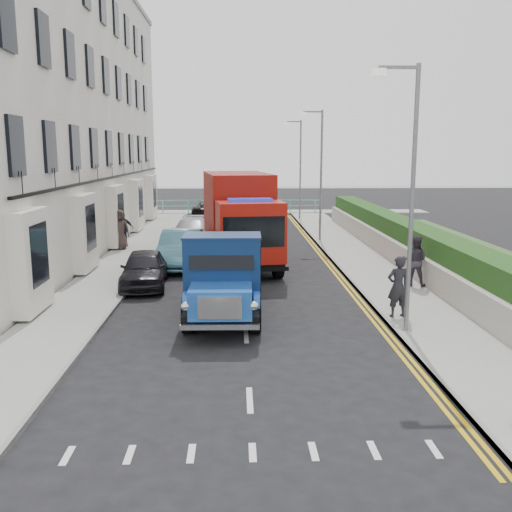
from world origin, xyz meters
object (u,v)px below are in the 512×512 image
object	(u,v)px
red_lorry	(240,217)
lamp_mid	(319,168)
parked_car_front	(144,269)
pedestrian_east_near	(398,287)
bedford_lorry	(223,283)
lamp_near	(408,185)
lamp_far	(299,164)

from	to	relation	value
red_lorry	lamp_mid	bearing A→B (deg)	47.75
parked_car_front	pedestrian_east_near	distance (m)	9.20
bedford_lorry	red_lorry	size ratio (longest dim) A/B	0.70
lamp_near	parked_car_front	world-z (taller)	lamp_near
red_lorry	lamp_near	bearing A→B (deg)	-73.87
lamp_near	red_lorry	distance (m)	10.94
bedford_lorry	red_lorry	bearing A→B (deg)	87.36
lamp_far	bedford_lorry	distance (m)	25.41
lamp_mid	red_lorry	xyz separation A→B (m)	(-4.28, -6.11, -1.91)
parked_car_front	pedestrian_east_near	size ratio (longest dim) A/B	2.17
lamp_mid	pedestrian_east_near	size ratio (longest dim) A/B	3.90
lamp_near	lamp_far	distance (m)	26.00
bedford_lorry	pedestrian_east_near	world-z (taller)	bedford_lorry
lamp_near	bedford_lorry	distance (m)	5.71
parked_car_front	red_lorry	bearing A→B (deg)	45.51
lamp_far	red_lorry	xyz separation A→B (m)	(-4.28, -16.11, -1.91)
bedford_lorry	lamp_mid	bearing A→B (deg)	72.88
lamp_near	bedford_lorry	size ratio (longest dim) A/B	1.29
lamp_mid	bedford_lorry	distance (m)	15.81
pedestrian_east_near	parked_car_front	bearing A→B (deg)	-40.28
red_lorry	pedestrian_east_near	world-z (taller)	red_lorry
bedford_lorry	pedestrian_east_near	bearing A→B (deg)	1.39
lamp_far	pedestrian_east_near	distance (m)	24.93
pedestrian_east_near	red_lorry	bearing A→B (deg)	-73.25
lamp_mid	bedford_lorry	bearing A→B (deg)	-108.04
lamp_far	lamp_mid	bearing A→B (deg)	-90.00
lamp_near	bedford_lorry	world-z (taller)	lamp_near
lamp_near	red_lorry	size ratio (longest dim) A/B	0.90
parked_car_front	pedestrian_east_near	bearing A→B (deg)	-33.58
pedestrian_east_near	lamp_far	bearing A→B (deg)	-100.26
lamp_far	bedford_lorry	bearing A→B (deg)	-100.99
lamp_far	parked_car_front	size ratio (longest dim) A/B	1.79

